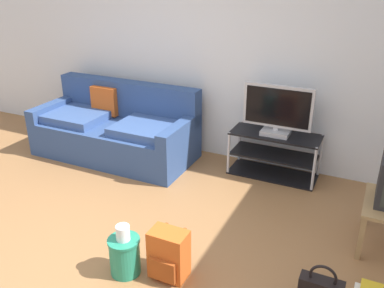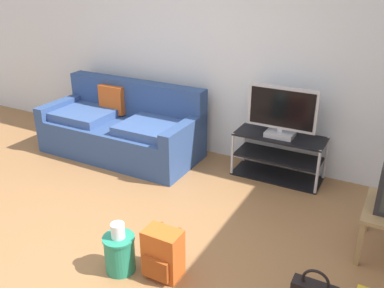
% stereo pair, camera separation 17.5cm
% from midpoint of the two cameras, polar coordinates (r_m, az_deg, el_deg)
% --- Properties ---
extents(ground_plane, '(9.00, 9.80, 0.02)m').
position_cam_midpoint_polar(ground_plane, '(3.56, -15.31, -16.03)').
color(ground_plane, olive).
extents(wall_back, '(9.00, 0.10, 2.70)m').
position_cam_midpoint_polar(wall_back, '(4.92, 1.79, 13.53)').
color(wall_back, silver).
rests_on(wall_back, ground_plane).
extents(couch, '(1.97, 0.90, 0.87)m').
position_cam_midpoint_polar(couch, '(5.21, -11.38, 1.90)').
color(couch, navy).
rests_on(couch, ground_plane).
extents(tv_stand, '(0.98, 0.41, 0.50)m').
position_cam_midpoint_polar(tv_stand, '(4.69, 10.26, -1.47)').
color(tv_stand, black).
rests_on(tv_stand, ground_plane).
extents(flat_tv, '(0.75, 0.22, 0.55)m').
position_cam_midpoint_polar(flat_tv, '(4.47, 10.66, 4.52)').
color(flat_tv, '#B2B2B7').
rests_on(flat_tv, tv_stand).
extents(backpack, '(0.29, 0.26, 0.40)m').
position_cam_midpoint_polar(backpack, '(3.23, -4.86, -15.07)').
color(backpack, '#CC561E').
rests_on(backpack, ground_plane).
extents(cleaning_bucket, '(0.25, 0.25, 0.43)m').
position_cam_midpoint_polar(cleaning_bucket, '(3.32, -10.89, -14.68)').
color(cleaning_bucket, '#238466').
rests_on(cleaning_bucket, ground_plane).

